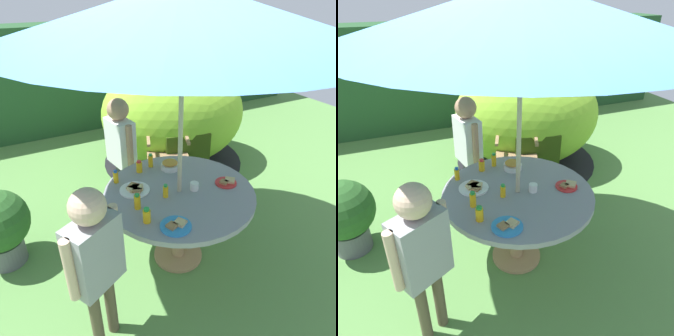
% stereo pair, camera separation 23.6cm
% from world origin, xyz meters
% --- Properties ---
extents(ground_plane, '(10.00, 10.00, 0.02)m').
position_xyz_m(ground_plane, '(0.00, 0.00, -0.01)').
color(ground_plane, '#548442').
extents(hedge_backdrop, '(9.00, 0.70, 1.70)m').
position_xyz_m(hedge_backdrop, '(0.00, 3.66, 0.85)').
color(hedge_backdrop, '#234C28').
rests_on(hedge_backdrop, ground_plane).
extents(garden_table, '(1.25, 1.25, 0.73)m').
position_xyz_m(garden_table, '(0.00, 0.00, 0.62)').
color(garden_table, tan).
rests_on(garden_table, ground_plane).
extents(patio_umbrella, '(2.43, 2.43, 2.24)m').
position_xyz_m(patio_umbrella, '(0.00, 0.00, 2.07)').
color(patio_umbrella, '#B7AD8C').
rests_on(patio_umbrella, ground_plane).
extents(wooden_chair, '(0.61, 0.58, 1.03)m').
position_xyz_m(wooden_chair, '(0.49, 1.16, 0.58)').
color(wooden_chair, '#93704C').
rests_on(wooden_chair, ground_plane).
extents(dome_tent, '(2.39, 2.39, 1.40)m').
position_xyz_m(dome_tent, '(0.87, 1.71, 0.69)').
color(dome_tent, '#8CC633').
rests_on(dome_tent, ground_plane).
extents(potted_plant, '(0.55, 0.55, 0.73)m').
position_xyz_m(potted_plant, '(-1.41, 0.67, 0.42)').
color(potted_plant, '#595960').
rests_on(potted_plant, ground_plane).
extents(child_in_white_shirt, '(0.23, 0.43, 1.28)m').
position_xyz_m(child_in_white_shirt, '(-0.16, 0.94, 0.81)').
color(child_in_white_shirt, '#3F3F47').
rests_on(child_in_white_shirt, ground_plane).
extents(child_in_grey_shirt, '(0.39, 0.32, 1.27)m').
position_xyz_m(child_in_grey_shirt, '(-0.84, -0.45, 0.81)').
color(child_in_grey_shirt, brown).
rests_on(child_in_grey_shirt, ground_plane).
extents(snack_bowl, '(0.17, 0.17, 0.09)m').
position_xyz_m(snack_bowl, '(0.10, 0.36, 0.77)').
color(snack_bowl, white).
rests_on(snack_bowl, garden_table).
extents(plate_far_left, '(0.25, 0.25, 0.03)m').
position_xyz_m(plate_far_left, '(-0.32, 0.18, 0.74)').
color(plate_far_left, white).
rests_on(plate_far_left, garden_table).
extents(plate_far_right, '(0.19, 0.18, 0.03)m').
position_xyz_m(plate_far_right, '(0.42, -0.09, 0.74)').
color(plate_far_right, red).
rests_on(plate_far_right, garden_table).
extents(plate_mid_left, '(0.23, 0.23, 0.03)m').
position_xyz_m(plate_mid_left, '(-0.24, -0.38, 0.74)').
color(plate_mid_left, '#338CD8').
rests_on(plate_mid_left, garden_table).
extents(juice_bottle_near_left, '(0.06, 0.06, 0.11)m').
position_xyz_m(juice_bottle_near_left, '(-0.17, 0.44, 0.78)').
color(juice_bottle_near_left, yellow).
rests_on(juice_bottle_near_left, garden_table).
extents(juice_bottle_near_right, '(0.04, 0.04, 0.13)m').
position_xyz_m(juice_bottle_near_right, '(-0.04, 0.48, 0.79)').
color(juice_bottle_near_right, yellow).
rests_on(juice_bottle_near_right, garden_table).
extents(juice_bottle_center_front, '(0.04, 0.04, 0.12)m').
position_xyz_m(juice_bottle_center_front, '(-0.42, 0.37, 0.79)').
color(juice_bottle_center_front, yellow).
rests_on(juice_bottle_center_front, garden_table).
extents(juice_bottle_center_back, '(0.05, 0.05, 0.13)m').
position_xyz_m(juice_bottle_center_back, '(-0.40, -0.06, 0.79)').
color(juice_bottle_center_back, yellow).
rests_on(juice_bottle_center_back, garden_table).
extents(juice_bottle_mid_right, '(0.04, 0.04, 0.11)m').
position_xyz_m(juice_bottle_mid_right, '(-0.14, -0.02, 0.78)').
color(juice_bottle_mid_right, yellow).
rests_on(juice_bottle_mid_right, garden_table).
extents(juice_bottle_front_edge, '(0.06, 0.06, 0.12)m').
position_xyz_m(juice_bottle_front_edge, '(-0.40, -0.24, 0.79)').
color(juice_bottle_front_edge, yellow).
rests_on(juice_bottle_front_edge, garden_table).
extents(cup_near, '(0.07, 0.07, 0.07)m').
position_xyz_m(cup_near, '(0.12, -0.04, 0.76)').
color(cup_near, white).
rests_on(cup_near, garden_table).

